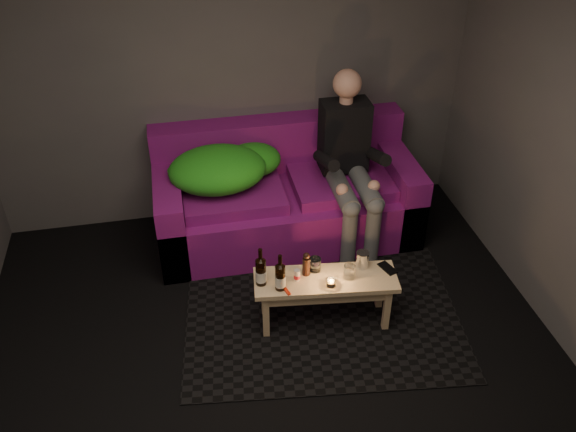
{
  "coord_description": "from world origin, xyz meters",
  "views": [
    {
      "loc": [
        -0.47,
        -2.43,
        3.22
      ],
      "look_at": [
        0.3,
        1.37,
        0.47
      ],
      "focal_mm": 38.0,
      "sensor_mm": 36.0,
      "label": 1
    }
  ],
  "objects_px": {
    "person": "(349,160)",
    "steel_cup": "(362,260)",
    "coffee_table": "(325,286)",
    "sofa": "(285,197)",
    "beer_bottle_a": "(261,271)",
    "beer_bottle_b": "(280,277)"
  },
  "relations": [
    {
      "from": "beer_bottle_b",
      "to": "steel_cup",
      "type": "height_order",
      "value": "beer_bottle_b"
    },
    {
      "from": "steel_cup",
      "to": "beer_bottle_b",
      "type": "bearing_deg",
      "value": -169.69
    },
    {
      "from": "steel_cup",
      "to": "person",
      "type": "bearing_deg",
      "value": 80.44
    },
    {
      "from": "person",
      "to": "coffee_table",
      "type": "height_order",
      "value": "person"
    },
    {
      "from": "sofa",
      "to": "beer_bottle_b",
      "type": "height_order",
      "value": "sofa"
    },
    {
      "from": "coffee_table",
      "to": "steel_cup",
      "type": "relative_size",
      "value": 8.27
    },
    {
      "from": "beer_bottle_b",
      "to": "steel_cup",
      "type": "bearing_deg",
      "value": 10.31
    },
    {
      "from": "sofa",
      "to": "person",
      "type": "relative_size",
      "value": 1.5
    },
    {
      "from": "sofa",
      "to": "beer_bottle_a",
      "type": "bearing_deg",
      "value": -109.3
    },
    {
      "from": "coffee_table",
      "to": "beer_bottle_b",
      "type": "bearing_deg",
      "value": -173.01
    },
    {
      "from": "sofa",
      "to": "coffee_table",
      "type": "bearing_deg",
      "value": -87.22
    },
    {
      "from": "person",
      "to": "sofa",
      "type": "bearing_deg",
      "value": 160.38
    },
    {
      "from": "beer_bottle_a",
      "to": "steel_cup",
      "type": "xyz_separation_m",
      "value": [
        0.73,
        0.04,
        -0.05
      ]
    },
    {
      "from": "coffee_table",
      "to": "beer_bottle_b",
      "type": "distance_m",
      "value": 0.38
    },
    {
      "from": "sofa",
      "to": "steel_cup",
      "type": "relative_size",
      "value": 17.3
    },
    {
      "from": "person",
      "to": "beer_bottle_b",
      "type": "distance_m",
      "value": 1.3
    },
    {
      "from": "sofa",
      "to": "beer_bottle_a",
      "type": "xyz_separation_m",
      "value": [
        -0.39,
        -1.12,
        0.18
      ]
    },
    {
      "from": "beer_bottle_a",
      "to": "person",
      "type": "bearing_deg",
      "value": 46.89
    },
    {
      "from": "coffee_table",
      "to": "sofa",
      "type": "bearing_deg",
      "value": 92.78
    },
    {
      "from": "beer_bottle_a",
      "to": "beer_bottle_b",
      "type": "relative_size",
      "value": 1.04
    },
    {
      "from": "beer_bottle_a",
      "to": "sofa",
      "type": "bearing_deg",
      "value": 70.7
    },
    {
      "from": "person",
      "to": "steel_cup",
      "type": "bearing_deg",
      "value": -99.56
    }
  ]
}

